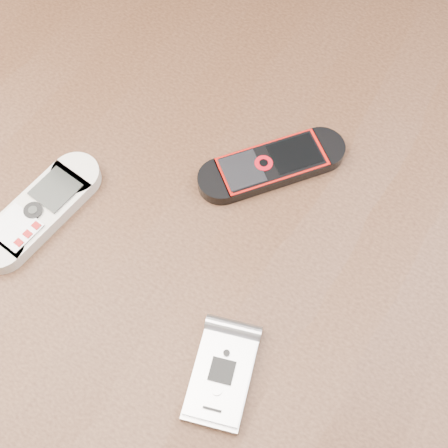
# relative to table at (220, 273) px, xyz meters

# --- Properties ---
(ground) EXTENTS (4.00, 4.00, 0.00)m
(ground) POSITION_rel_table_xyz_m (0.00, 0.00, -0.64)
(ground) COLOR #472B19
(ground) RESTS_ON ground
(table) EXTENTS (1.20, 0.80, 0.75)m
(table) POSITION_rel_table_xyz_m (0.00, 0.00, 0.00)
(table) COLOR black
(table) RESTS_ON ground
(nokia_white) EXTENTS (0.06, 0.14, 0.02)m
(nokia_white) POSITION_rel_table_xyz_m (-0.15, -0.07, 0.11)
(nokia_white) COLOR silver
(nokia_white) RESTS_ON table
(nokia_black_red) EXTENTS (0.13, 0.14, 0.01)m
(nokia_black_red) POSITION_rel_table_xyz_m (0.01, 0.08, 0.11)
(nokia_black_red) COLOR black
(nokia_black_red) RESTS_ON table
(motorola_razr) EXTENTS (0.07, 0.10, 0.01)m
(motorola_razr) POSITION_rel_table_xyz_m (0.07, -0.12, 0.11)
(motorola_razr) COLOR silver
(motorola_razr) RESTS_ON table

